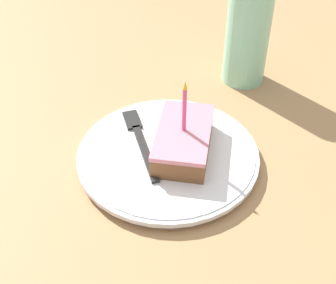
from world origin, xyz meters
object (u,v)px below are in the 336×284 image
cake_slice (183,140)px  fork (139,140)px  plate (168,156)px  bottle (248,30)px

cake_slice → fork: size_ratio=0.83×
plate → cake_slice: cake_slice is taller
plate → bottle: bearing=-112.3°
plate → cake_slice: 0.04m
cake_slice → fork: 0.07m
fork → cake_slice: bearing=171.7°
cake_slice → bottle: bearing=-108.4°
plate → bottle: bottle is taller
fork → plate: bearing=159.2°
cake_slice → plate: bearing=20.2°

